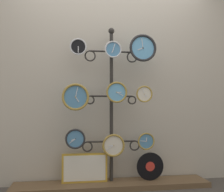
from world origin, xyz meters
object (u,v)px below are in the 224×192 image
(display_stand, at_px, (111,128))
(clock_bottom_right, at_px, (146,141))
(clock_top_center, at_px, (113,49))
(clock_top_right, at_px, (143,48))
(clock_bottom_left, at_px, (75,139))
(vinyl_record, at_px, (150,166))
(clock_middle_left, at_px, (76,97))
(clock_middle_center, at_px, (117,92))
(picture_frame, at_px, (85,168))
(clock_middle_right, at_px, (144,94))
(clock_bottom_center, at_px, (113,145))
(clock_top_left, at_px, (78,47))

(display_stand, height_order, clock_bottom_right, display_stand)
(clock_top_center, bearing_deg, clock_top_right, -3.82)
(clock_bottom_left, bearing_deg, vinyl_record, 1.13)
(clock_top_center, xyz_separation_m, clock_middle_left, (-0.42, -0.01, -0.54))
(clock_middle_left, xyz_separation_m, clock_middle_center, (0.46, 0.01, 0.06))
(display_stand, bearing_deg, picture_frame, -174.12)
(display_stand, height_order, clock_top_right, display_stand)
(clock_top_center, height_order, clock_middle_right, clock_top_center)
(clock_middle_left, bearing_deg, display_stand, 13.86)
(clock_bottom_center, bearing_deg, clock_middle_center, -27.15)
(clock_top_center, bearing_deg, vinyl_record, 4.11)
(clock_middle_right, bearing_deg, clock_bottom_right, 29.09)
(clock_top_center, height_order, clock_bottom_right, clock_top_center)
(clock_top_right, bearing_deg, clock_bottom_left, 177.19)
(clock_bottom_right, height_order, vinyl_record, clock_bottom_right)
(vinyl_record, relative_size, picture_frame, 0.63)
(clock_bottom_right, height_order, picture_frame, clock_bottom_right)
(clock_bottom_left, bearing_deg, picture_frame, 21.72)
(display_stand, height_order, clock_middle_center, display_stand)
(clock_middle_left, bearing_deg, clock_top_right, -0.72)
(clock_middle_left, xyz_separation_m, clock_bottom_center, (0.43, 0.02, -0.54))
(clock_bottom_center, xyz_separation_m, vinyl_record, (0.43, 0.02, -0.25))
(display_stand, xyz_separation_m, clock_top_left, (-0.39, -0.07, 0.91))
(clock_middle_left, bearing_deg, clock_middle_right, -0.50)
(clock_top_right, bearing_deg, clock_bottom_center, 174.18)
(clock_top_right, xyz_separation_m, vinyl_record, (0.10, 0.05, -1.36))
(display_stand, distance_m, clock_bottom_center, 0.21)
(clock_middle_center, bearing_deg, clock_middle_right, -2.57)
(clock_bottom_right, distance_m, vinyl_record, 0.30)
(clock_middle_right, bearing_deg, display_stand, 163.34)
(display_stand, bearing_deg, clock_bottom_center, -80.64)
(clock_top_right, height_order, picture_frame, clock_top_right)
(picture_frame, bearing_deg, clock_top_center, -10.41)
(clock_middle_left, relative_size, vinyl_record, 0.94)
(clock_top_left, height_order, clock_bottom_left, clock_top_left)
(clock_top_center, relative_size, clock_bottom_right, 1.00)
(vinyl_record, bearing_deg, clock_top_center, -175.89)
(clock_middle_center, bearing_deg, clock_bottom_center, 152.85)
(clock_top_center, xyz_separation_m, clock_top_right, (0.34, -0.02, 0.02))
(clock_bottom_right, bearing_deg, clock_middle_left, -179.60)
(clock_top_center, height_order, clock_bottom_center, clock_top_center)
(clock_bottom_left, height_order, clock_bottom_right, clock_bottom_left)
(display_stand, height_order, clock_middle_left, display_stand)
(clock_top_right, height_order, clock_bottom_left, clock_top_right)
(clock_middle_left, bearing_deg, clock_top_center, 1.81)
(clock_middle_right, bearing_deg, clock_top_center, 176.78)
(clock_bottom_left, height_order, clock_bottom_center, clock_bottom_left)
(clock_top_left, bearing_deg, clock_bottom_right, -1.83)
(clock_bottom_left, bearing_deg, clock_middle_center, -2.54)
(clock_middle_center, distance_m, vinyl_record, 0.94)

